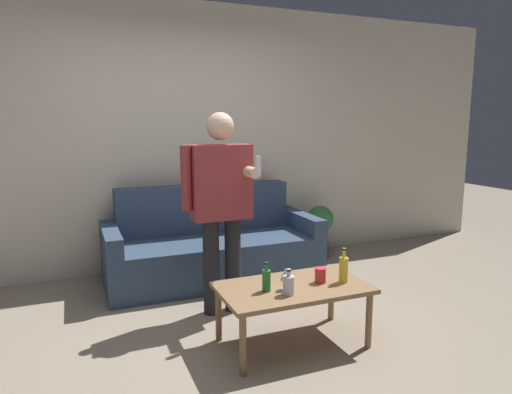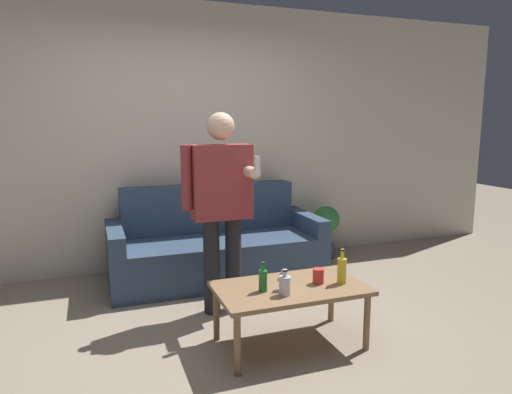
# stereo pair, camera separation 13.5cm
# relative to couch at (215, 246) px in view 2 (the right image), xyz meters

# --- Properties ---
(ground_plane) EXTENTS (16.00, 16.00, 0.00)m
(ground_plane) POSITION_rel_couch_xyz_m (-0.25, -1.44, -0.31)
(ground_plane) COLOR gray
(wall_back) EXTENTS (8.00, 0.06, 2.70)m
(wall_back) POSITION_rel_couch_xyz_m (-0.25, 0.49, 1.04)
(wall_back) COLOR beige
(wall_back) RESTS_ON ground_plane
(couch) EXTENTS (2.02, 0.86, 0.88)m
(couch) POSITION_rel_couch_xyz_m (0.00, 0.00, 0.00)
(couch) COLOR #334760
(couch) RESTS_ON ground_plane
(coffee_table) EXTENTS (1.01, 0.58, 0.42)m
(coffee_table) POSITION_rel_couch_xyz_m (0.11, -1.54, 0.07)
(coffee_table) COLOR #8E6B47
(coffee_table) RESTS_ON ground_plane
(bottle_orange) EXTENTS (0.06, 0.06, 0.20)m
(bottle_orange) POSITION_rel_couch_xyz_m (-0.09, -1.56, 0.19)
(bottle_orange) COLOR #23752D
(bottle_orange) RESTS_ON coffee_table
(bottle_green) EXTENTS (0.06, 0.06, 0.24)m
(bottle_green) POSITION_rel_couch_xyz_m (0.46, -1.61, 0.21)
(bottle_green) COLOR yellow
(bottle_green) RESTS_ON coffee_table
(bottle_dark) EXTENTS (0.08, 0.08, 0.17)m
(bottle_dark) POSITION_rel_couch_xyz_m (0.01, -1.67, 0.18)
(bottle_dark) COLOR silver
(bottle_dark) RESTS_ON coffee_table
(wine_glass_near) EXTENTS (0.07, 0.07, 0.15)m
(wine_glass_near) POSITION_rel_couch_xyz_m (0.03, -1.59, 0.21)
(wine_glass_near) COLOR silver
(wine_glass_near) RESTS_ON coffee_table
(cup_on_table) EXTENTS (0.08, 0.08, 0.10)m
(cup_on_table) POSITION_rel_couch_xyz_m (0.31, -1.56, 0.16)
(cup_on_table) COLOR red
(cup_on_table) RESTS_ON coffee_table
(person_standing_front) EXTENTS (0.54, 0.42, 1.58)m
(person_standing_front) POSITION_rel_couch_xyz_m (-0.17, -0.85, 0.61)
(person_standing_front) COLOR #232328
(person_standing_front) RESTS_ON ground_plane
(potted_plant) EXTENTS (0.30, 0.30, 0.59)m
(potted_plant) POSITION_rel_couch_xyz_m (1.32, 0.17, 0.05)
(potted_plant) COLOR #4C4C51
(potted_plant) RESTS_ON ground_plane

